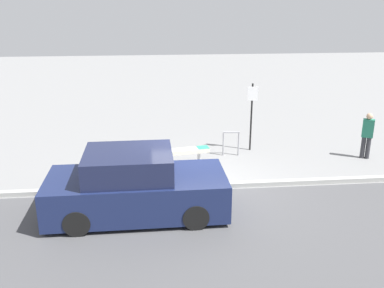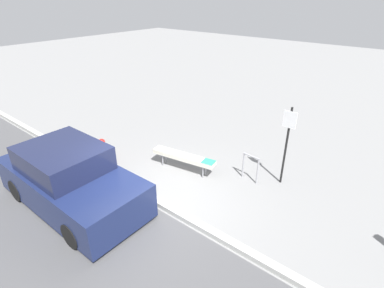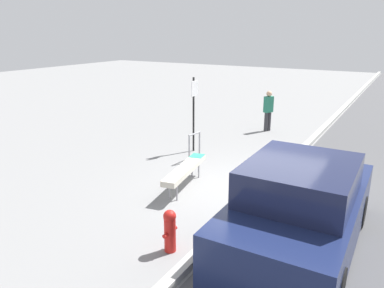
{
  "view_description": "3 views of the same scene",
  "coord_description": "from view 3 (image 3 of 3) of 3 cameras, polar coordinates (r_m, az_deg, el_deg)",
  "views": [
    {
      "loc": [
        -1.23,
        -10.64,
        4.9
      ],
      "look_at": [
        -0.08,
        1.08,
        0.92
      ],
      "focal_mm": 40.0,
      "sensor_mm": 36.0,
      "label": 1
    },
    {
      "loc": [
        4.72,
        -4.26,
        4.95
      ],
      "look_at": [
        -0.04,
        1.55,
        1.11
      ],
      "focal_mm": 28.0,
      "sensor_mm": 36.0,
      "label": 2
    },
    {
      "loc": [
        -7.59,
        -2.67,
        3.63
      ],
      "look_at": [
        -0.51,
        1.49,
        1.14
      ],
      "focal_mm": 35.0,
      "sensor_mm": 36.0,
      "label": 3
    }
  ],
  "objects": [
    {
      "name": "fire_hydrant",
      "position": [
        6.5,
        -3.39,
        -12.87
      ],
      "size": [
        0.36,
        0.22,
        0.77
      ],
      "color": "red",
      "rests_on": "ground_plane"
    },
    {
      "name": "pedestrian",
      "position": [
        14.26,
        11.54,
        5.14
      ],
      "size": [
        0.39,
        0.32,
        1.51
      ],
      "rotation": [
        0.0,
        0.0,
        2.69
      ],
      "color": "#333338",
      "rests_on": "ground_plane"
    },
    {
      "name": "ground_plane",
      "position": [
        8.82,
        10.16,
        -7.68
      ],
      "size": [
        60.0,
        60.0,
        0.0
      ],
      "primitive_type": "plane",
      "color": "gray"
    },
    {
      "name": "curb",
      "position": [
        8.8,
        10.18,
        -7.29
      ],
      "size": [
        60.0,
        0.2,
        0.13
      ],
      "color": "#A8A8A3",
      "rests_on": "ground_plane"
    },
    {
      "name": "bike_rack",
      "position": [
        10.79,
        0.38,
        0.05
      ],
      "size": [
        0.55,
        0.11,
        0.83
      ],
      "rotation": [
        0.0,
        0.0,
        -0.11
      ],
      "color": "#99999E",
      "rests_on": "ground_plane"
    },
    {
      "name": "bench",
      "position": [
        8.92,
        -1.06,
        -3.89
      ],
      "size": [
        2.08,
        0.68,
        0.55
      ],
      "rotation": [
        0.0,
        0.0,
        0.17
      ],
      "color": "#99999E",
      "rests_on": "ground_plane"
    },
    {
      "name": "sign_post",
      "position": [
        11.44,
        0.28,
        5.58
      ],
      "size": [
        0.36,
        0.08,
        2.3
      ],
      "color": "black",
      "rests_on": "ground_plane"
    },
    {
      "name": "parked_car_near",
      "position": [
        6.74,
        16.1,
        -9.52
      ],
      "size": [
        4.21,
        1.92,
        1.59
      ],
      "rotation": [
        0.0,
        0.0,
        0.01
      ],
      "color": "black",
      "rests_on": "ground_plane"
    }
  ]
}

